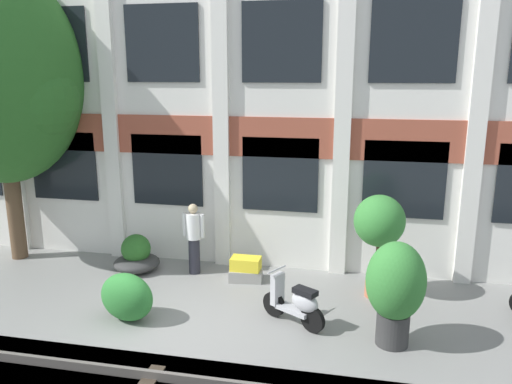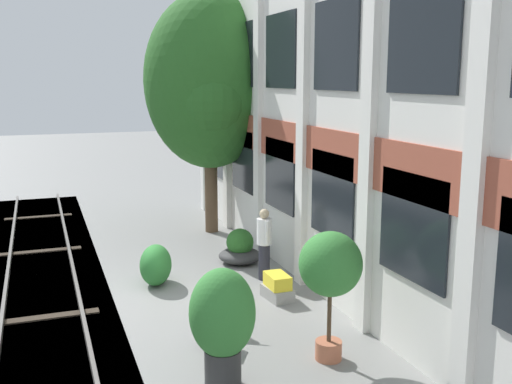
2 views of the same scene
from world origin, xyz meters
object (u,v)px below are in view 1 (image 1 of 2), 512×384
(broadleaf_tree, at_px, (0,80))
(topiary_hedge, at_px, (127,297))
(potted_plant_terracotta_small, at_px, (379,225))
(scooter_near_curb, at_px, (296,303))
(potted_plant_square_trough, at_px, (246,270))
(potted_plant_stone_basin, at_px, (395,287))
(resident_by_doorway, at_px, (194,236))
(potted_plant_wide_bowl, at_px, (136,257))

(broadleaf_tree, bearing_deg, topiary_hedge, -30.98)
(potted_plant_terracotta_small, distance_m, scooter_near_curb, 2.40)
(potted_plant_square_trough, bearing_deg, potted_plant_stone_basin, -34.87)
(potted_plant_terracotta_small, xyz_separation_m, resident_by_doorway, (-4.06, 0.42, -0.66))
(potted_plant_square_trough, bearing_deg, scooter_near_curb, -53.13)
(potted_plant_wide_bowl, bearing_deg, potted_plant_terracotta_small, -3.21)
(potted_plant_terracotta_small, relative_size, topiary_hedge, 1.95)
(potted_plant_square_trough, height_order, scooter_near_curb, scooter_near_curb)
(potted_plant_stone_basin, height_order, potted_plant_wide_bowl, potted_plant_stone_basin)
(potted_plant_square_trough, relative_size, potted_plant_terracotta_small, 0.36)
(broadleaf_tree, xyz_separation_m, potted_plant_wide_bowl, (3.24, -0.19, -4.01))
(resident_by_doorway, bearing_deg, scooter_near_curb, 58.35)
(potted_plant_stone_basin, height_order, scooter_near_curb, potted_plant_stone_basin)
(potted_plant_wide_bowl, bearing_deg, resident_by_doorway, 4.85)
(broadleaf_tree, height_order, potted_plant_square_trough, broadleaf_tree)
(potted_plant_stone_basin, xyz_separation_m, scooter_near_curb, (-1.69, 0.33, -0.61))
(potted_plant_terracotta_small, height_order, resident_by_doorway, potted_plant_terracotta_small)
(broadleaf_tree, bearing_deg, resident_by_doorway, -0.95)
(potted_plant_wide_bowl, height_order, scooter_near_curb, scooter_near_curb)
(potted_plant_terracotta_small, height_order, potted_plant_stone_basin, potted_plant_terracotta_small)
(potted_plant_stone_basin, bearing_deg, topiary_hedge, -178.93)
(potted_plant_wide_bowl, relative_size, topiary_hedge, 0.97)
(broadleaf_tree, distance_m, resident_by_doorway, 5.77)
(potted_plant_terracotta_small, bearing_deg, resident_by_doorway, 174.06)
(potted_plant_square_trough, distance_m, potted_plant_wide_bowl, 2.63)
(potted_plant_stone_basin, distance_m, resident_by_doorway, 4.86)
(topiary_hedge, bearing_deg, scooter_near_curb, 7.64)
(broadleaf_tree, bearing_deg, potted_plant_stone_basin, -14.92)
(potted_plant_wide_bowl, distance_m, topiary_hedge, 2.43)
(potted_plant_square_trough, distance_m, scooter_near_curb, 2.24)
(potted_plant_terracotta_small, xyz_separation_m, potted_plant_stone_basin, (0.23, -1.87, -0.50))
(potted_plant_terracotta_small, relative_size, scooter_near_curb, 1.75)
(potted_plant_stone_basin, distance_m, scooter_near_curb, 1.83)
(potted_plant_wide_bowl, height_order, topiary_hedge, topiary_hedge)
(potted_plant_terracotta_small, distance_m, topiary_hedge, 5.10)
(broadleaf_tree, distance_m, potted_plant_wide_bowl, 5.16)
(potted_plant_wide_bowl, distance_m, scooter_near_curb, 4.38)
(potted_plant_square_trough, relative_size, scooter_near_curb, 0.63)
(potted_plant_square_trough, distance_m, topiary_hedge, 2.83)
(potted_plant_square_trough, height_order, topiary_hedge, topiary_hedge)
(broadleaf_tree, xyz_separation_m, scooter_near_curb, (7.21, -2.04, -3.90))
(resident_by_doorway, bearing_deg, potted_plant_stone_basin, 67.38)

